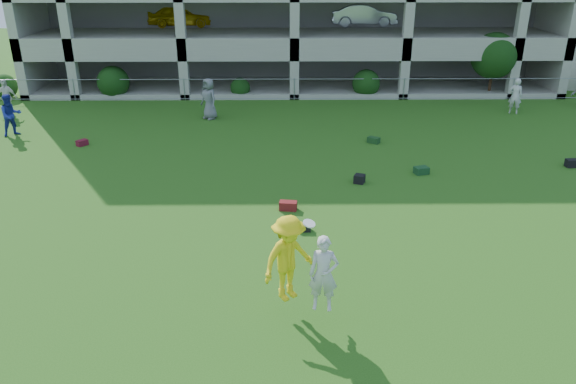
{
  "coord_description": "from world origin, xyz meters",
  "views": [
    {
      "loc": [
        -0.68,
        -11.32,
        7.6
      ],
      "look_at": [
        -0.52,
        3.0,
        1.4
      ],
      "focal_mm": 35.0,
      "sensor_mm": 36.0,
      "label": 1
    }
  ],
  "objects_px": {
    "frisbee_contest": "(295,261)",
    "bystander_b": "(6,97)",
    "bystander_c": "(209,99)",
    "bystander_e": "(515,96)",
    "crate_d": "(359,179)",
    "bystander_a": "(11,115)"
  },
  "relations": [
    {
      "from": "bystander_c",
      "to": "bystander_e",
      "type": "bearing_deg",
      "value": 47.78
    },
    {
      "from": "bystander_c",
      "to": "bystander_e",
      "type": "height_order",
      "value": "bystander_c"
    },
    {
      "from": "bystander_b",
      "to": "bystander_e",
      "type": "distance_m",
      "value": 25.3
    },
    {
      "from": "bystander_b",
      "to": "crate_d",
      "type": "height_order",
      "value": "bystander_b"
    },
    {
      "from": "bystander_c",
      "to": "crate_d",
      "type": "relative_size",
      "value": 5.65
    },
    {
      "from": "crate_d",
      "to": "frisbee_contest",
      "type": "bearing_deg",
      "value": -107.52
    },
    {
      "from": "bystander_b",
      "to": "crate_d",
      "type": "distance_m",
      "value": 18.74
    },
    {
      "from": "bystander_c",
      "to": "bystander_e",
      "type": "distance_m",
      "value": 15.21
    },
    {
      "from": "bystander_b",
      "to": "crate_d",
      "type": "bearing_deg",
      "value": -27.16
    },
    {
      "from": "bystander_a",
      "to": "frisbee_contest",
      "type": "xyz_separation_m",
      "value": [
        12.18,
        -13.54,
        0.49
      ]
    },
    {
      "from": "bystander_b",
      "to": "crate_d",
      "type": "xyz_separation_m",
      "value": [
        16.37,
        -9.08,
        -0.74
      ]
    },
    {
      "from": "bystander_e",
      "to": "crate_d",
      "type": "xyz_separation_m",
      "value": [
        -8.93,
        -9.1,
        -0.74
      ]
    },
    {
      "from": "frisbee_contest",
      "to": "bystander_b",
      "type": "bearing_deg",
      "value": 129.41
    },
    {
      "from": "crate_d",
      "to": "bystander_a",
      "type": "bearing_deg",
      "value": 158.7
    },
    {
      "from": "bystander_b",
      "to": "bystander_e",
      "type": "xyz_separation_m",
      "value": [
        25.3,
        0.02,
        -0.0
      ]
    },
    {
      "from": "bystander_a",
      "to": "bystander_b",
      "type": "distance_m",
      "value": 3.78
    },
    {
      "from": "bystander_e",
      "to": "crate_d",
      "type": "relative_size",
      "value": 5.08
    },
    {
      "from": "bystander_b",
      "to": "bystander_c",
      "type": "height_order",
      "value": "bystander_c"
    },
    {
      "from": "bystander_b",
      "to": "frisbee_contest",
      "type": "relative_size",
      "value": 0.89
    },
    {
      "from": "crate_d",
      "to": "frisbee_contest",
      "type": "xyz_separation_m",
      "value": [
        -2.47,
        -7.83,
        1.26
      ]
    },
    {
      "from": "bystander_a",
      "to": "frisbee_contest",
      "type": "bearing_deg",
      "value": -88.11
    },
    {
      "from": "bystander_a",
      "to": "bystander_c",
      "type": "bearing_deg",
      "value": -22.88
    }
  ]
}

